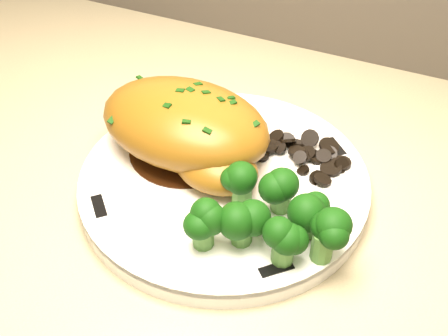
% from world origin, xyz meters
% --- Properties ---
extents(plate, '(0.29, 0.29, 0.02)m').
position_xyz_m(plate, '(-0.46, 1.67, 0.88)').
color(plate, white).
rests_on(plate, counter).
extents(rim_accent_0, '(0.03, 0.03, 0.00)m').
position_xyz_m(rim_accent_0, '(-0.37, 1.76, 0.89)').
color(rim_accent_0, black).
rests_on(rim_accent_0, plate).
extents(rim_accent_1, '(0.03, 0.03, 0.00)m').
position_xyz_m(rim_accent_1, '(-0.55, 1.76, 0.89)').
color(rim_accent_1, black).
rests_on(rim_accent_1, plate).
extents(rim_accent_2, '(0.03, 0.03, 0.00)m').
position_xyz_m(rim_accent_2, '(-0.55, 1.58, 0.89)').
color(rim_accent_2, black).
rests_on(rim_accent_2, plate).
extents(rim_accent_3, '(0.03, 0.03, 0.00)m').
position_xyz_m(rim_accent_3, '(-0.37, 1.58, 0.89)').
color(rim_accent_3, black).
rests_on(rim_accent_3, plate).
extents(gravy_pool, '(0.12, 0.12, 0.00)m').
position_xyz_m(gravy_pool, '(-0.52, 1.69, 0.89)').
color(gravy_pool, '#331809').
rests_on(gravy_pool, plate).
extents(chicken_breast, '(0.19, 0.14, 0.07)m').
position_xyz_m(chicken_breast, '(-0.51, 1.68, 0.93)').
color(chicken_breast, '#97621A').
rests_on(chicken_breast, plate).
extents(mushroom_pile, '(0.08, 0.06, 0.02)m').
position_xyz_m(mushroom_pile, '(-0.40, 1.72, 0.90)').
color(mushroom_pile, black).
rests_on(mushroom_pile, plate).
extents(broccoli_florets, '(0.13, 0.10, 0.04)m').
position_xyz_m(broccoli_florets, '(-0.39, 1.61, 0.92)').
color(broccoli_florets, '#51893A').
rests_on(broccoli_florets, plate).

